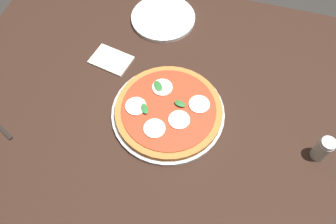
% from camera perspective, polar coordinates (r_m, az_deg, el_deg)
% --- Properties ---
extents(ground_plane, '(6.00, 6.00, 0.00)m').
position_cam_1_polar(ground_plane, '(1.74, -0.44, -11.49)').
color(ground_plane, '#2D2B28').
extents(dining_table, '(1.37, 1.03, 0.77)m').
position_cam_1_polar(dining_table, '(1.12, -0.67, -0.36)').
color(dining_table, black).
rests_on(dining_table, ground_plane).
extents(serving_tray, '(0.34, 0.34, 0.01)m').
position_cam_1_polar(serving_tray, '(1.01, -0.00, -0.12)').
color(serving_tray, silver).
rests_on(serving_tray, dining_table).
extents(pizza, '(0.32, 0.32, 0.03)m').
position_cam_1_polar(pizza, '(0.99, 0.09, 0.33)').
color(pizza, '#B27033').
rests_on(pizza, serving_tray).
extents(plate_white, '(0.23, 0.23, 0.01)m').
position_cam_1_polar(plate_white, '(1.25, -0.84, 15.84)').
color(plate_white, white).
rests_on(plate_white, dining_table).
extents(napkin, '(0.14, 0.11, 0.01)m').
position_cam_1_polar(napkin, '(1.14, -9.74, 8.79)').
color(napkin, white).
rests_on(napkin, dining_table).
extents(pepper_shaker, '(0.04, 0.04, 0.08)m').
position_cam_1_polar(pepper_shaker, '(1.01, 25.06, -5.76)').
color(pepper_shaker, '#B2B7AD').
rests_on(pepper_shaker, dining_table).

